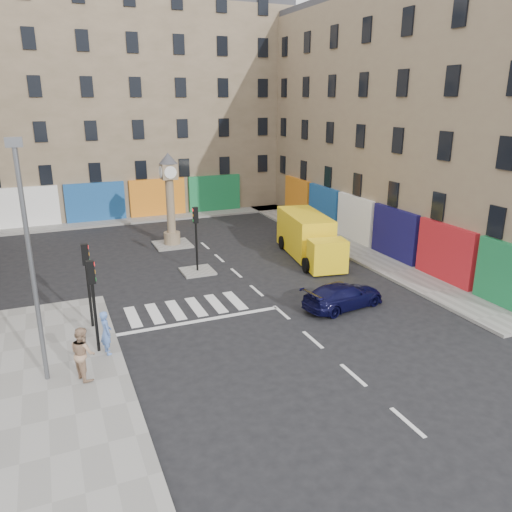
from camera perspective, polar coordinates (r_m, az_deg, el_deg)
ground at (r=22.69m, az=4.03°, el=-7.41°), size 120.00×120.00×0.00m
sidewalk_left at (r=18.91m, az=-25.12°, el=-14.40°), size 7.00×16.00×0.15m
sidewalk_right at (r=34.91m, az=9.42°, el=1.56°), size 2.60×30.00×0.15m
sidewalk_far at (r=41.93m, az=-14.87°, el=3.91°), size 32.00×2.40×0.15m
island_near at (r=28.92m, az=-6.70°, el=-1.74°), size 1.80×1.80×0.12m
island_far at (r=34.46m, az=-9.53°, el=1.32°), size 2.40×2.40×0.12m
building_right at (r=37.40m, az=18.53°, el=14.31°), size 10.00×30.00×16.00m
building_far at (r=46.61m, az=-16.81°, el=15.56°), size 32.00×10.00×17.00m
traffic_light_left_near at (r=19.78m, az=-18.14°, el=-3.91°), size 0.28×0.22×3.70m
traffic_light_left_far at (r=22.04m, az=-18.74°, el=-1.77°), size 0.28×0.22×3.70m
traffic_light_island at (r=28.19m, az=-6.88°, el=3.12°), size 0.28×0.22×3.70m
lamp_post at (r=17.75m, az=-24.46°, el=0.35°), size 0.50×0.25×8.30m
clock_pillar at (r=33.66m, az=-9.83°, el=7.03°), size 1.20×1.20×6.10m
navy_sedan at (r=24.16m, az=9.95°, el=-4.46°), size 4.43×2.40×1.22m
yellow_van at (r=31.33m, az=6.03°, el=2.19°), size 3.33×7.46×2.62m
pedestrian_blue at (r=20.11m, az=-16.76°, el=-8.37°), size 0.53×0.70×1.75m
pedestrian_tan at (r=18.65m, az=-19.17°, el=-10.44°), size 1.02×1.14×1.93m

